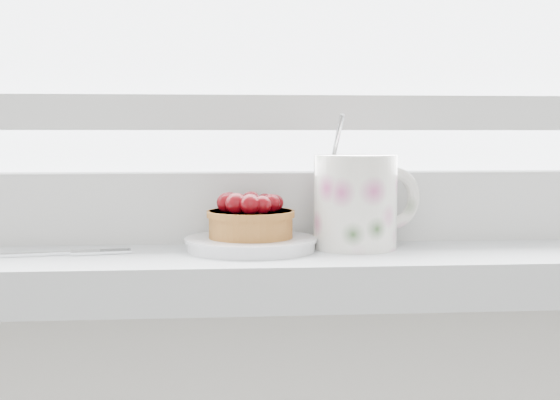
{
  "coord_description": "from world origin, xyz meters",
  "views": [
    {
      "loc": [
        -0.05,
        1.17,
        1.05
      ],
      "look_at": [
        0.01,
        1.88,
        0.99
      ],
      "focal_mm": 50.0,
      "sensor_mm": 36.0,
      "label": 1
    }
  ],
  "objects": [
    {
      "name": "fork",
      "position": [
        -0.21,
        1.88,
        0.94
      ],
      "size": [
        0.17,
        0.05,
        0.0
      ],
      "color": "silver",
      "rests_on": "windowsill"
    },
    {
      "name": "floral_mug",
      "position": [
        0.09,
        1.9,
        0.99
      ],
      "size": [
        0.12,
        0.1,
        0.13
      ],
      "color": "white",
      "rests_on": "windowsill"
    },
    {
      "name": "raspberry_tart",
      "position": [
        -0.01,
        1.9,
        0.97
      ],
      "size": [
        0.08,
        0.08,
        0.04
      ],
      "color": "brown",
      "rests_on": "saucer"
    },
    {
      "name": "saucer",
      "position": [
        -0.01,
        1.9,
        0.95
      ],
      "size": [
        0.12,
        0.12,
        0.01
      ],
      "primitive_type": "cylinder",
      "color": "white",
      "rests_on": "windowsill"
    }
  ]
}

